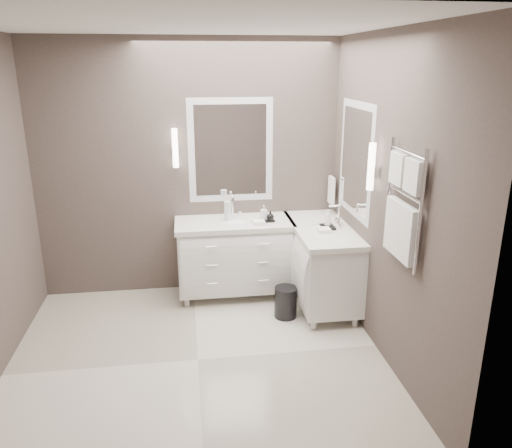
{
  "coord_description": "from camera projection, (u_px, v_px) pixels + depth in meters",
  "views": [
    {
      "loc": [
        -0.03,
        -3.76,
        2.44
      ],
      "look_at": [
        0.61,
        0.7,
        0.98
      ],
      "focal_mm": 35.0,
      "sensor_mm": 36.0,
      "label": 1
    }
  ],
  "objects": [
    {
      "name": "wall_back",
      "position": [
        189.0,
        170.0,
        5.3
      ],
      "size": [
        3.2,
        0.01,
        2.7
      ],
      "primitive_type": "cube",
      "color": "#4A3F3B",
      "rests_on": "floor"
    },
    {
      "name": "vanity_back",
      "position": [
        235.0,
        253.0,
        5.36
      ],
      "size": [
        1.24,
        0.59,
        0.97
      ],
      "color": "white",
      "rests_on": "floor"
    },
    {
      "name": "mirror_back",
      "position": [
        231.0,
        151.0,
        5.28
      ],
      "size": [
        0.9,
        0.02,
        1.1
      ],
      "color": "white",
      "rests_on": "wall_back"
    },
    {
      "name": "towel_ladder",
      "position": [
        403.0,
        211.0,
        3.7
      ],
      "size": [
        0.06,
        0.58,
        0.9
      ],
      "color": "white",
      "rests_on": "wall_right"
    },
    {
      "name": "mirror_right",
      "position": [
        355.0,
        160.0,
        4.79
      ],
      "size": [
        0.02,
        0.9,
        1.1
      ],
      "color": "white",
      "rests_on": "wall_right"
    },
    {
      "name": "wall_front",
      "position": [
        198.0,
        294.0,
        2.46
      ],
      "size": [
        3.2,
        0.01,
        2.7
      ],
      "primitive_type": "cube",
      "color": "#4A3F3B",
      "rests_on": "floor"
    },
    {
      "name": "waste_bin",
      "position": [
        286.0,
        302.0,
        4.98
      ],
      "size": [
        0.29,
        0.29,
        0.32
      ],
      "primitive_type": "cylinder",
      "rotation": [
        0.0,
        0.0,
        -0.33
      ],
      "color": "black",
      "rests_on": "floor"
    },
    {
      "name": "water_bottle",
      "position": [
        228.0,
        211.0,
        5.22
      ],
      "size": [
        0.08,
        0.08,
        0.21
      ],
      "primitive_type": "cylinder",
      "rotation": [
        0.0,
        0.0,
        0.02
      ],
      "color": "silver",
      "rests_on": "vanity_back"
    },
    {
      "name": "towel_bar_corner",
      "position": [
        331.0,
        190.0,
        5.44
      ],
      "size": [
        0.03,
        0.22,
        0.3
      ],
      "color": "white",
      "rests_on": "wall_right"
    },
    {
      "name": "sconce_right",
      "position": [
        371.0,
        168.0,
        4.22
      ],
      "size": [
        0.06,
        0.06,
        0.4
      ],
      "color": "white",
      "rests_on": "wall_right"
    },
    {
      "name": "vanity_right",
      "position": [
        322.0,
        260.0,
        5.17
      ],
      "size": [
        0.59,
        1.24,
        0.97
      ],
      "color": "white",
      "rests_on": "floor"
    },
    {
      "name": "floor",
      "position": [
        198.0,
        360.0,
        4.3
      ],
      "size": [
        3.2,
        3.0,
        0.01
      ],
      "primitive_type": "cube",
      "color": "beige",
      "rests_on": "ground"
    },
    {
      "name": "ceiling",
      "position": [
        184.0,
        22.0,
        3.46
      ],
      "size": [
        3.2,
        3.0,
        0.01
      ],
      "primitive_type": "cube",
      "color": "white",
      "rests_on": "wall_back"
    },
    {
      "name": "soap_bottle_c",
      "position": [
        328.0,
        218.0,
        4.99
      ],
      "size": [
        0.08,
        0.08,
        0.17
      ],
      "primitive_type": "imported",
      "rotation": [
        0.0,
        0.0,
        0.27
      ],
      "color": "white",
      "rests_on": "amenity_tray_right"
    },
    {
      "name": "soap_bottle_a",
      "position": [
        264.0,
        212.0,
        5.22
      ],
      "size": [
        0.07,
        0.07,
        0.15
      ],
      "primitive_type": "imported",
      "rotation": [
        0.0,
        0.0,
        0.01
      ],
      "color": "white",
      "rests_on": "amenity_tray_back"
    },
    {
      "name": "amenity_tray_back",
      "position": [
        267.0,
        220.0,
        5.23
      ],
      "size": [
        0.16,
        0.13,
        0.02
      ],
      "primitive_type": "cube",
      "rotation": [
        0.0,
        0.0,
        0.13
      ],
      "color": "black",
      "rests_on": "vanity_back"
    },
    {
      "name": "soap_bottle_b",
      "position": [
        270.0,
        216.0,
        5.19
      ],
      "size": [
        0.08,
        0.08,
        0.1
      ],
      "primitive_type": "imported",
      "rotation": [
        0.0,
        0.0,
        0.06
      ],
      "color": "black",
      "rests_on": "amenity_tray_back"
    },
    {
      "name": "sconce_back",
      "position": [
        175.0,
        149.0,
        5.13
      ],
      "size": [
        0.06,
        0.06,
        0.4
      ],
      "color": "white",
      "rests_on": "wall_back"
    },
    {
      "name": "amenity_tray_right",
      "position": [
        328.0,
        227.0,
        5.02
      ],
      "size": [
        0.13,
        0.17,
        0.03
      ],
      "primitive_type": "cube",
      "rotation": [
        0.0,
        0.0,
        0.02
      ],
      "color": "black",
      "rests_on": "vanity_right"
    },
    {
      "name": "wall_right",
      "position": [
        388.0,
        202.0,
        4.1
      ],
      "size": [
        0.01,
        3.0,
        2.7
      ],
      "primitive_type": "cube",
      "color": "#4A3F3B",
      "rests_on": "floor"
    }
  ]
}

